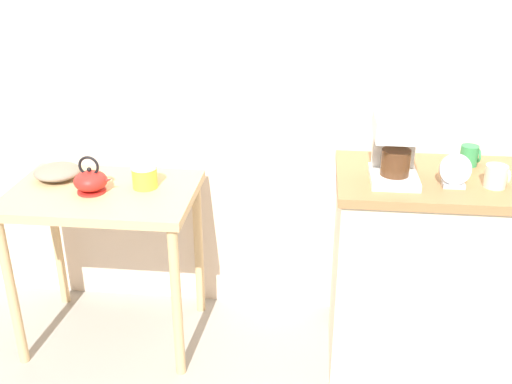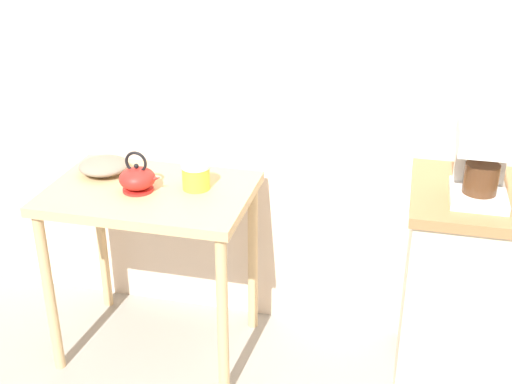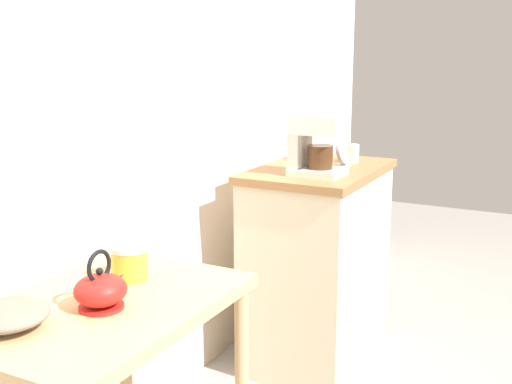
{
  "view_description": "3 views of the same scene",
  "coord_description": "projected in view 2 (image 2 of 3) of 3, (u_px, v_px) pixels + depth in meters",
  "views": [
    {
      "loc": [
        0.18,
        -2.21,
        1.84
      ],
      "look_at": [
        -0.06,
        -0.02,
        0.84
      ],
      "focal_mm": 41.56,
      "sensor_mm": 36.0,
      "label": 1
    },
    {
      "loc": [
        0.23,
        -2.13,
        1.88
      ],
      "look_at": [
        -0.28,
        -0.02,
        0.86
      ],
      "focal_mm": 46.0,
      "sensor_mm": 36.0,
      "label": 2
    },
    {
      "loc": [
        -2.02,
        -1.07,
        1.46
      ],
      "look_at": [
        0.1,
        0.04,
        0.93
      ],
      "focal_mm": 44.53,
      "sensor_mm": 36.0,
      "label": 3
    }
  ],
  "objects": [
    {
      "name": "teakettle",
      "position": [
        138.0,
        178.0,
        2.58
      ],
      "size": [
        0.18,
        0.14,
        0.17
      ],
      "color": "red",
      "rests_on": "wooden_table"
    },
    {
      "name": "ground_plane",
      "position": [
        323.0,
        383.0,
        2.72
      ],
      "size": [
        8.0,
        8.0,
        0.0
      ],
      "primitive_type": "plane",
      "color": "gray"
    },
    {
      "name": "kitchen_counter",
      "position": [
        509.0,
        313.0,
        2.38
      ],
      "size": [
        0.78,
        0.51,
        0.93
      ],
      "color": "beige",
      "rests_on": "ground_plane"
    },
    {
      "name": "wooden_table",
      "position": [
        151.0,
        214.0,
        2.67
      ],
      "size": [
        0.81,
        0.56,
        0.77
      ],
      "color": "tan",
      "rests_on": "ground_plane"
    },
    {
      "name": "bowl_stoneware",
      "position": [
        104.0,
        166.0,
        2.75
      ],
      "size": [
        0.21,
        0.21,
        0.07
      ],
      "color": "gray",
      "rests_on": "wooden_table"
    },
    {
      "name": "back_wall",
      "position": [
        383.0,
        22.0,
        2.52
      ],
      "size": [
        4.4,
        0.1,
        2.8
      ],
      "primitive_type": "cube",
      "color": "beige",
      "rests_on": "ground_plane"
    },
    {
      "name": "coffee_maker",
      "position": [
        483.0,
        157.0,
        2.12
      ],
      "size": [
        0.18,
        0.22,
        0.26
      ],
      "color": "white",
      "rests_on": "kitchen_counter"
    },
    {
      "name": "canister_enamel",
      "position": [
        196.0,
        176.0,
        2.6
      ],
      "size": [
        0.11,
        0.11,
        0.11
      ],
      "color": "gold",
      "rests_on": "wooden_table"
    }
  ]
}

